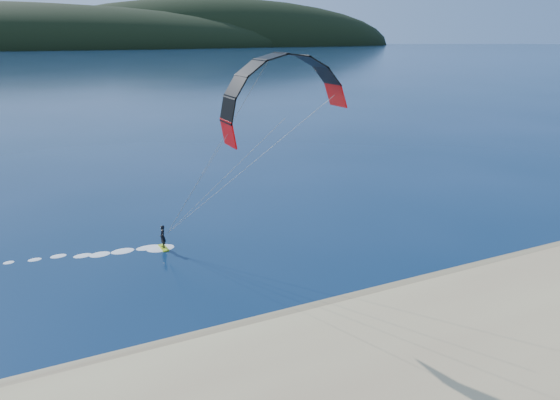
# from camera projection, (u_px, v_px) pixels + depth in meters

# --- Properties ---
(ground) EXTENTS (1800.00, 1800.00, 0.00)m
(ground) POSITION_uv_depth(u_px,v_px,m) (327.00, 373.00, 22.82)
(ground) COLOR #08203C
(ground) RESTS_ON ground
(wet_sand) EXTENTS (220.00, 2.50, 0.10)m
(wet_sand) POSITION_uv_depth(u_px,v_px,m) (284.00, 323.00, 26.67)
(wet_sand) COLOR #846D4D
(wet_sand) RESTS_ON ground
(headland) EXTENTS (1200.00, 310.00, 140.00)m
(headland) POSITION_uv_depth(u_px,v_px,m) (40.00, 48.00, 662.80)
(headland) COLOR black
(headland) RESTS_ON ground
(kitesurfer_near) EXTENTS (21.28, 9.72, 13.51)m
(kitesurfer_near) POSITION_uv_depth(u_px,v_px,m) (278.00, 124.00, 30.15)
(kitesurfer_near) COLOR #B4D519
(kitesurfer_near) RESTS_ON ground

